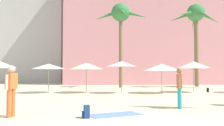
# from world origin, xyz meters

# --- Properties ---
(hotel_pink) EXTENTS (23.86, 9.57, 18.13)m
(hotel_pink) POSITION_xyz_m (5.76, 29.73, 9.07)
(hotel_pink) COLOR pink
(hotel_pink) RESTS_ON ground
(hotel_tower_gray) EXTENTS (13.90, 11.64, 26.11)m
(hotel_tower_gray) POSITION_xyz_m (-14.46, 37.35, 13.05)
(hotel_tower_gray) COLOR #BCB7AD
(hotel_tower_gray) RESTS_ON ground
(palm_tree_far_left) EXTENTS (5.19, 5.30, 8.84)m
(palm_tree_far_left) POSITION_xyz_m (8.74, 18.65, 7.21)
(palm_tree_far_left) COLOR brown
(palm_tree_far_left) RESTS_ON ground
(palm_tree_left) EXTENTS (5.66, 5.52, 9.00)m
(palm_tree_left) POSITION_xyz_m (0.85, 19.24, 7.51)
(palm_tree_left) COLOR brown
(palm_tree_left) RESTS_ON ground
(cafe_umbrella_0) EXTENTS (2.54, 2.54, 2.22)m
(cafe_umbrella_0) POSITION_xyz_m (-5.23, 12.45, 2.02)
(cafe_umbrella_0) COLOR gray
(cafe_umbrella_0) RESTS_ON ground
(cafe_umbrella_1) EXTENTS (2.60, 2.60, 2.32)m
(cafe_umbrella_1) POSITION_xyz_m (-2.35, 12.42, 2.06)
(cafe_umbrella_1) COLOR gray
(cafe_umbrella_1) RESTS_ON ground
(cafe_umbrella_3) EXTENTS (2.62, 2.62, 2.44)m
(cafe_umbrella_3) POSITION_xyz_m (6.04, 12.48, 2.16)
(cafe_umbrella_3) COLOR gray
(cafe_umbrella_3) RESTS_ON ground
(cafe_umbrella_4) EXTENTS (2.24, 2.24, 2.41)m
(cafe_umbrella_4) POSITION_xyz_m (0.33, 11.92, 2.21)
(cafe_umbrella_4) COLOR gray
(cafe_umbrella_4) RESTS_ON ground
(cafe_umbrella_5) EXTENTS (2.45, 2.45, 2.40)m
(cafe_umbrella_5) POSITION_xyz_m (-8.80, 12.21, 2.14)
(cafe_umbrella_5) COLOR gray
(cafe_umbrella_5) RESTS_ON ground
(cafe_umbrella_6) EXTENTS (2.79, 2.79, 2.21)m
(cafe_umbrella_6) POSITION_xyz_m (3.34, 11.74, 1.94)
(cafe_umbrella_6) COLOR gray
(cafe_umbrella_6) RESTS_ON ground
(beach_towel) EXTENTS (2.07, 1.56, 0.01)m
(beach_towel) POSITION_xyz_m (-0.69, 2.46, 0.01)
(beach_towel) COLOR #6684E0
(beach_towel) RESTS_ON ground
(backpack) EXTENTS (0.28, 0.33, 0.42)m
(backpack) POSITION_xyz_m (-1.67, 1.88, 0.20)
(backpack) COLOR navy
(backpack) RESTS_ON ground
(person_near_right) EXTENTS (3.11, 1.16, 1.71)m
(person_near_right) POSITION_xyz_m (2.11, 4.00, 0.92)
(person_near_right) COLOR teal
(person_near_right) RESTS_ON ground
(person_far_left) EXTENTS (0.32, 0.60, 1.74)m
(person_far_left) POSITION_xyz_m (-4.23, 2.17, 0.96)
(person_far_left) COLOR orange
(person_far_left) RESTS_ON ground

